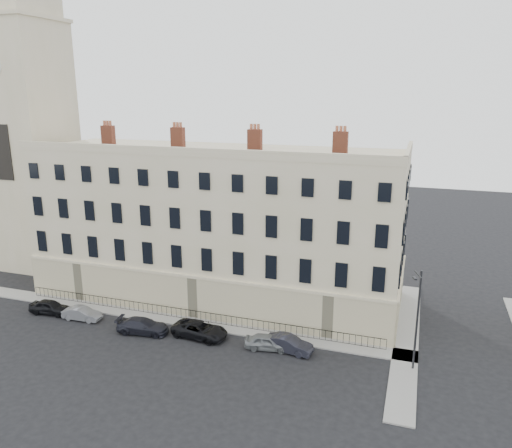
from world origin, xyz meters
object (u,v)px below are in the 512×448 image
object	(u,v)px
car_b	(82,314)
streetlamp	(417,317)
car_f	(288,344)
car_c	(143,326)
car_a	(50,307)
car_e	(267,342)
car_d	(200,330)

from	to	relation	value
car_b	streetlamp	bearing A→B (deg)	-92.03
car_b	car_f	xyz separation A→B (m)	(19.57, 0.45, 0.06)
car_b	car_c	xyz separation A→B (m)	(6.69, -0.50, 0.06)
car_a	car_f	bearing A→B (deg)	-94.04
car_b	streetlamp	world-z (taller)	streetlamp
car_e	car_a	bearing A→B (deg)	81.42
car_d	streetlamp	world-z (taller)	streetlamp
car_b	streetlamp	size ratio (longest dim) A/B	0.45
car_c	car_e	xyz separation A→B (m)	(11.14, 0.77, -0.03)
car_e	streetlamp	bearing A→B (deg)	-96.79
car_a	car_e	world-z (taller)	car_a
car_b	streetlamp	xyz separation A→B (m)	(29.21, 0.70, 3.84)
car_b	car_d	size ratio (longest dim) A/B	0.75
car_a	car_d	distance (m)	15.42
car_a	car_c	distance (m)	10.40
car_f	streetlamp	xyz separation A→B (m)	(9.64, 0.25, 3.78)
car_c	car_d	world-z (taller)	car_d
car_f	streetlamp	world-z (taller)	streetlamp
car_e	car_f	bearing A→B (deg)	-93.21
car_b	car_c	bearing A→B (deg)	-97.68
car_b	car_f	world-z (taller)	car_f
car_d	car_e	bearing A→B (deg)	-85.97
car_a	car_d	world-z (taller)	car_d
car_e	car_f	size ratio (longest dim) A/B	0.93
car_f	car_d	bearing A→B (deg)	98.65
car_a	car_b	bearing A→B (deg)	-96.93
car_a	car_f	size ratio (longest dim) A/B	0.98
car_a	car_b	xyz separation A→B (m)	(3.69, -0.14, -0.07)
car_d	car_e	world-z (taller)	car_d
car_c	car_e	size ratio (longest dim) A/B	1.22
car_f	streetlamp	bearing A→B (deg)	-80.27
car_f	car_e	bearing A→B (deg)	103.96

